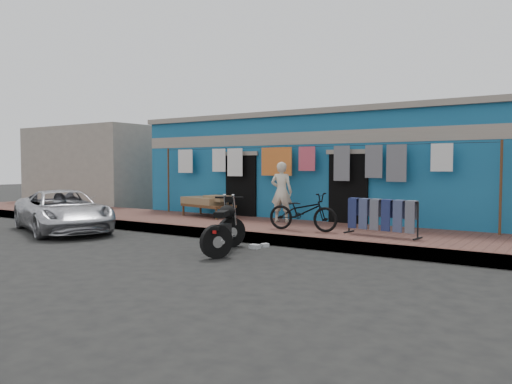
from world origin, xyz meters
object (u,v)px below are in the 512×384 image
Objects in this scene: car at (63,210)px; motorcycle at (224,225)px; bicycle at (303,207)px; charpoy at (208,206)px; seated_person at (282,192)px; jeans_rack at (382,217)px.

car is 5.56m from motorcycle.
bicycle is 4.18m from charpoy.
bicycle is 0.93× the size of motorcycle.
bicycle is (6.17, 2.10, 0.22)m from car.
charpoy is (-3.95, 1.33, -0.24)m from bicycle.
seated_person reaches higher than bicycle.
bicycle is 0.97× the size of jeans_rack.
car is at bearing 153.86° from motorcycle.
car reaches higher than jeans_rack.
charpoy is 1.14× the size of jeans_rack.
charpoy is at bearing -13.15° from seated_person.
seated_person reaches higher than motorcycle.
bicycle is at bearing -18.62° from charpoy.
jeans_rack is (5.79, -1.13, 0.10)m from charpoy.
jeans_rack reaches higher than charpoy.
car is 2.52× the size of seated_person.
charpoy is at bearing 66.11° from bicycle.
car is at bearing -163.94° from jeans_rack.
bicycle is 0.85× the size of charpoy.
charpoy is (2.21, 3.43, -0.02)m from car.
motorcycle is at bearing 88.87° from seated_person.
jeans_rack is at bearing -88.96° from bicycle.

